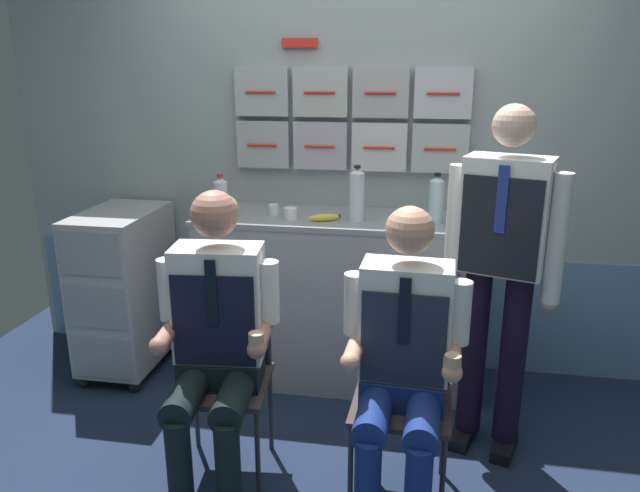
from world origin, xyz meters
The scene contains 14 objects.
galley_bulkhead centered at (0.00, 1.37, 1.06)m, with size 4.20×0.14×2.15m.
galley_counter centered at (-0.06, 1.09, 0.49)m, with size 1.59×0.53×0.98m.
service_trolley centered at (-1.33, 0.99, 0.52)m, with size 0.40×0.65×0.98m.
folding_chair_left centered at (-0.45, 0.23, 0.53)m, with size 0.44×0.44×0.86m.
crew_member_left centered at (-0.43, 0.07, 0.72)m, with size 0.51×0.65×1.30m.
folding_chair_right centered at (0.35, 0.21, 0.53)m, with size 0.42×0.42×0.86m.
crew_member_right centered at (0.34, 0.04, 0.70)m, with size 0.50×0.62×1.27m.
crew_member_standing centered at (0.74, 0.56, 0.96)m, with size 0.50×0.34×1.63m.
water_bottle_tall centered at (-0.71, 1.01, 1.09)m, with size 0.08×0.08×0.23m.
sparkling_bottle_green centered at (0.04, 1.02, 1.12)m, with size 0.08×0.08×0.30m.
water_bottle_short centered at (0.46, 1.04, 1.11)m, with size 0.08×0.08×0.27m.
coffee_cup_spare centered at (-0.31, 0.98, 1.01)m, with size 0.07×0.07×0.06m.
paper_cup_tan centered at (-0.43, 1.07, 1.01)m, with size 0.06×0.06×0.06m.
snack_banana centered at (-0.13, 0.97, 1.00)m, with size 0.17×0.10×0.04m.
Camera 1 is at (0.38, -2.08, 1.78)m, focal length 33.62 mm.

